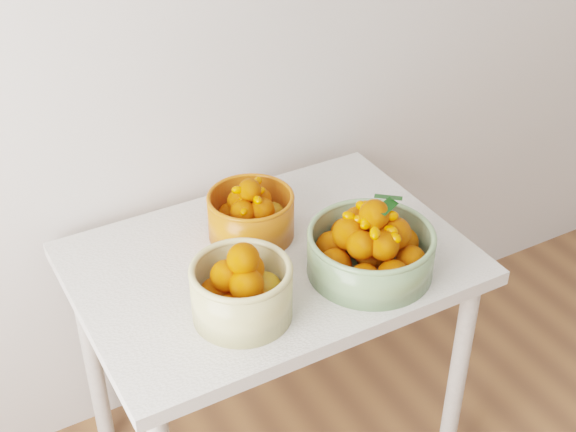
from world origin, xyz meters
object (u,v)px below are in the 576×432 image
object	(u,v)px
table	(271,286)
bowl_cream	(241,289)
bowl_orange	(251,214)
bowl_green	(370,248)

from	to	relation	value
table	bowl_cream	size ratio (longest dim) A/B	3.25
table	bowl_orange	size ratio (longest dim) A/B	3.63
bowl_green	bowl_orange	bearing A→B (deg)	123.35
table	bowl_orange	world-z (taller)	bowl_orange
bowl_cream	bowl_orange	distance (m)	0.33
table	bowl_green	bearing A→B (deg)	-41.65
bowl_cream	table	bearing A→B (deg)	45.05
bowl_cream	bowl_green	xyz separation A→B (m)	(0.36, -0.01, -0.01)
table	bowl_cream	world-z (taller)	bowl_cream
bowl_cream	bowl_green	distance (m)	0.36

